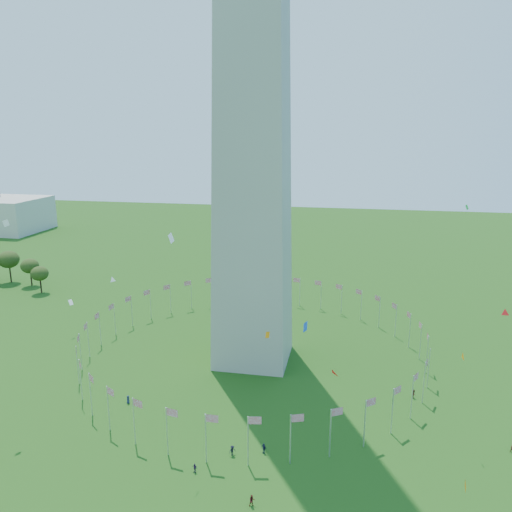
% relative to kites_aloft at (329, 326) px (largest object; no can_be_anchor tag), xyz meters
% --- Properties ---
extents(ground, '(600.00, 600.00, 0.00)m').
position_rel_kites_aloft_xyz_m(ground, '(-18.92, -19.91, -21.70)').
color(ground, '#19440F').
rests_on(ground, ground).
extents(flag_ring, '(80.24, 80.24, 9.00)m').
position_rel_kites_aloft_xyz_m(flag_ring, '(-18.92, 30.09, -17.20)').
color(flag_ring, silver).
rests_on(flag_ring, ground).
extents(crowd, '(89.96, 68.22, 1.87)m').
position_rel_kites_aloft_xyz_m(crowd, '(-15.80, -17.12, -20.86)').
color(crowd, '#292929').
rests_on(crowd, ground).
extents(kites_aloft, '(118.13, 68.14, 31.50)m').
position_rel_kites_aloft_xyz_m(kites_aloft, '(0.00, 0.00, 0.00)').
color(kites_aloft, red).
rests_on(kites_aloft, ground).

